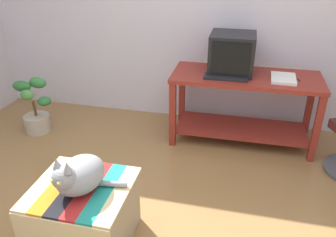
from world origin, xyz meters
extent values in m
cube|color=silver|center=(0.00, 2.05, 1.30)|extent=(8.00, 0.10, 2.60)
cube|color=maroon|center=(-0.15, 1.35, 0.33)|extent=(0.06, 0.06, 0.66)
cube|color=maroon|center=(1.17, 1.36, 0.33)|extent=(0.06, 0.06, 0.66)
cube|color=maroon|center=(1.16, 1.85, 0.33)|extent=(0.06, 0.06, 0.66)
cube|color=maroon|center=(-0.15, 1.84, 0.33)|extent=(0.06, 0.06, 0.66)
cube|color=maroon|center=(0.51, 1.60, 0.13)|extent=(1.29, 0.50, 0.02)
cube|color=maroon|center=(0.51, 1.60, 0.68)|extent=(1.40, 0.59, 0.04)
cube|color=black|center=(0.35, 1.66, 0.71)|extent=(0.29, 0.28, 0.02)
cube|color=black|center=(0.35, 1.66, 0.89)|extent=(0.42, 0.39, 0.37)
cube|color=black|center=(0.35, 1.46, 0.90)|extent=(0.34, 0.02, 0.29)
cube|color=black|center=(0.32, 1.47, 0.71)|extent=(0.40, 0.16, 0.02)
cube|color=white|center=(0.84, 1.56, 0.71)|extent=(0.22, 0.30, 0.03)
cube|color=tan|center=(-0.44, 0.00, 0.21)|extent=(0.59, 0.54, 0.43)
cube|color=beige|center=(-0.70, 0.00, 0.44)|extent=(0.10, 0.58, 0.02)
cube|color=orange|center=(-0.60, 0.00, 0.44)|extent=(0.10, 0.58, 0.02)
cube|color=black|center=(-0.49, 0.00, 0.44)|extent=(0.10, 0.58, 0.02)
cube|color=#AD2323|center=(-0.39, 0.00, 0.44)|extent=(0.10, 0.58, 0.02)
cube|color=#1E897A|center=(-0.29, 0.00, 0.44)|extent=(0.10, 0.58, 0.02)
cube|color=beige|center=(-0.18, 0.00, 0.44)|extent=(0.10, 0.58, 0.02)
ellipsoid|color=gray|center=(-0.42, -0.02, 0.56)|extent=(0.35, 0.40, 0.22)
sphere|color=gray|center=(-0.46, -0.14, 0.62)|extent=(0.14, 0.14, 0.14)
cylinder|color=gray|center=(-0.29, 0.04, 0.47)|extent=(0.28, 0.08, 0.04)
cone|color=gray|center=(-0.50, -0.13, 0.70)|extent=(0.06, 0.06, 0.07)
cone|color=gray|center=(-0.42, -0.15, 0.70)|extent=(0.06, 0.06, 0.07)
sphere|color=#C6D151|center=(-0.50, -0.19, 0.63)|extent=(0.02, 0.02, 0.02)
sphere|color=#C6D151|center=(-0.45, -0.21, 0.63)|extent=(0.02, 0.02, 0.02)
cylinder|color=#B7A893|center=(-1.62, 1.28, 0.09)|extent=(0.27, 0.27, 0.18)
cylinder|color=brown|center=(-1.62, 1.28, 0.27)|extent=(0.03, 0.03, 0.17)
ellipsoid|color=#2D7033|center=(-1.47, 1.26, 0.38)|extent=(0.14, 0.14, 0.09)
ellipsoid|color=#38843D|center=(-1.60, 1.39, 0.52)|extent=(0.19, 0.11, 0.12)
ellipsoid|color=#2D7033|center=(-1.72, 1.29, 0.51)|extent=(0.20, 0.11, 0.11)
ellipsoid|color=#4C8E42|center=(-1.60, 1.19, 0.46)|extent=(0.14, 0.10, 0.11)
cylinder|color=black|center=(0.95, 1.62, 0.70)|extent=(0.06, 0.13, 0.01)
camera|label=1|loc=(0.50, -1.57, 1.84)|focal=37.08mm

